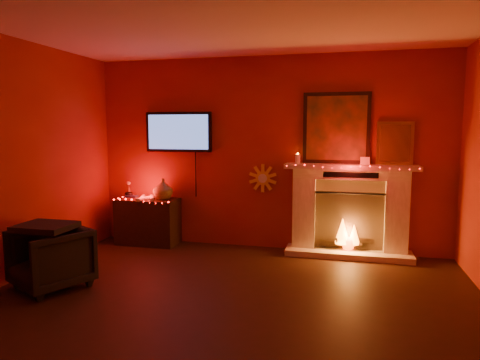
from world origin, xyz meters
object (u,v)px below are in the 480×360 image
object	(u,v)px
fireplace	(349,202)
console_table	(149,218)
sunburst_clock	(263,178)
armchair	(50,258)
tv	(179,132)

from	to	relation	value
fireplace	console_table	size ratio (longest dim) A/B	2.23
sunburst_clock	armchair	world-z (taller)	sunburst_clock
tv	console_table	bearing A→B (deg)	-155.12
fireplace	console_table	world-z (taller)	fireplace
fireplace	sunburst_clock	distance (m)	1.23
fireplace	armchair	xyz separation A→B (m)	(-3.09, -2.01, -0.40)
tv	console_table	world-z (taller)	tv
tv	armchair	xyz separation A→B (m)	(-0.65, -2.07, -1.32)
tv	armchair	size ratio (longest dim) A/B	1.74
tv	armchair	distance (m)	2.54
console_table	tv	bearing A→B (deg)	24.88
console_table	armchair	distance (m)	1.90
sunburst_clock	armchair	xyz separation A→B (m)	(-1.90, -2.10, -0.68)
tv	sunburst_clock	size ratio (longest dim) A/B	3.10
fireplace	armchair	size ratio (longest dim) A/B	3.05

